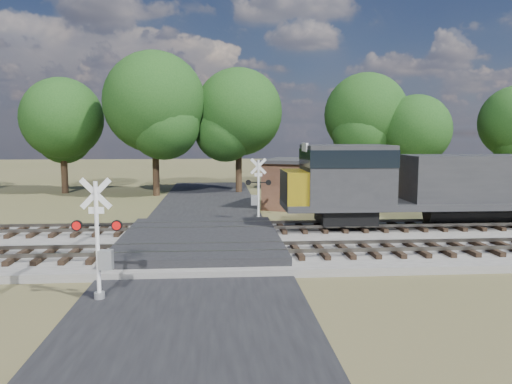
{
  "coord_description": "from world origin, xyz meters",
  "views": [
    {
      "loc": [
        0.85,
        -21.71,
        5.15
      ],
      "look_at": [
        2.62,
        2.0,
        2.35
      ],
      "focal_mm": 35.0,
      "sensor_mm": 36.0,
      "label": 1
    }
  ],
  "objects": [
    {
      "name": "ground",
      "position": [
        0.0,
        0.0,
        0.0
      ],
      "size": [
        160.0,
        160.0,
        0.0
      ],
      "primitive_type": "plane",
      "color": "#4C502A",
      "rests_on": "ground"
    },
    {
      "name": "ballast_bed",
      "position": [
        10.0,
        0.5,
        0.15
      ],
      "size": [
        140.0,
        10.0,
        0.3
      ],
      "primitive_type": "cube",
      "color": "gray",
      "rests_on": "ground"
    },
    {
      "name": "road",
      "position": [
        0.0,
        0.0,
        0.04
      ],
      "size": [
        7.0,
        60.0,
        0.08
      ],
      "primitive_type": "cube",
      "color": "black",
      "rests_on": "ground"
    },
    {
      "name": "crossing_panel",
      "position": [
        0.0,
        0.5,
        0.32
      ],
      "size": [
        7.0,
        9.0,
        0.62
      ],
      "primitive_type": "cube",
      "color": "#262628",
      "rests_on": "ground"
    },
    {
      "name": "track_near",
      "position": [
        3.12,
        -2.0,
        0.41
      ],
      "size": [
        140.0,
        2.6,
        0.33
      ],
      "color": "black",
      "rests_on": "ballast_bed"
    },
    {
      "name": "track_far",
      "position": [
        3.12,
        3.0,
        0.41
      ],
      "size": [
        140.0,
        2.6,
        0.33
      ],
      "color": "black",
      "rests_on": "ballast_bed"
    },
    {
      "name": "crossing_signal_near",
      "position": [
        -2.79,
        -6.48,
        1.59
      ],
      "size": [
        1.54,
        0.33,
        3.83
      ],
      "rotation": [
        0.0,
        0.0,
        -0.06
      ],
      "color": "silver",
      "rests_on": "ground"
    },
    {
      "name": "crossing_signal_far",
      "position": [
        3.07,
        7.13,
        1.55
      ],
      "size": [
        1.5,
        0.34,
        3.72
      ],
      "rotation": [
        0.0,
        0.0,
        3.04
      ],
      "color": "silver",
      "rests_on": "ground"
    },
    {
      "name": "equipment_shed",
      "position": [
        6.63,
        12.32,
        1.71
      ],
      "size": [
        6.57,
        6.57,
        3.38
      ],
      "rotation": [
        0.0,
        0.0,
        -0.42
      ],
      "color": "#4B3020",
      "rests_on": "ground"
    },
    {
      "name": "treeline",
      "position": [
        9.35,
        20.49,
        6.93
      ],
      "size": [
        79.18,
        11.72,
        11.88
      ],
      "color": "black",
      "rests_on": "ground"
    }
  ]
}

